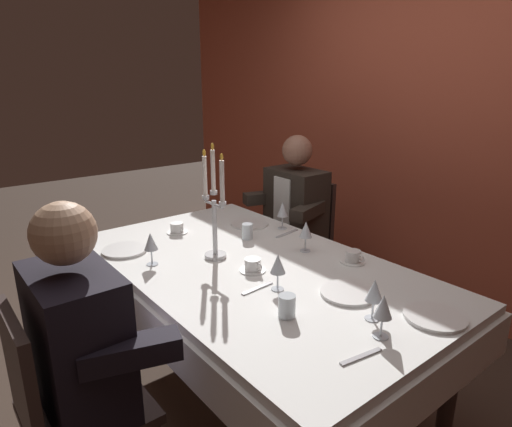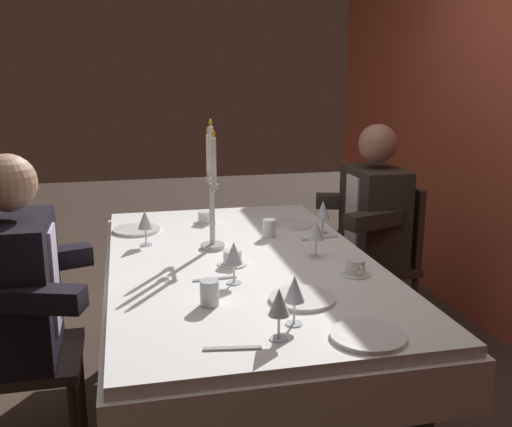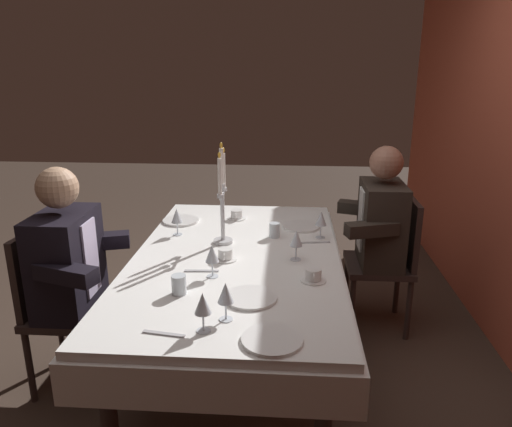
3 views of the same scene
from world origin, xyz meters
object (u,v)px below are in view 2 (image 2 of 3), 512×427
(candelabra, at_px, (212,197))
(water_tumbler_0, at_px, (209,293))
(dining_table, at_px, (242,286))
(wine_glass_4, at_px, (316,231))
(wine_glass_5, at_px, (279,304))
(dinner_plate_3, at_px, (137,230))
(seated_diner_0, at_px, (375,215))
(wine_glass_3, at_px, (323,211))
(coffee_cup_0, at_px, (356,268))
(seated_diner_1, at_px, (16,288))
(dinner_plate_2, at_px, (368,336))
(coffee_cup_1, at_px, (233,258))
(water_tumbler_1, at_px, (269,228))
(wine_glass_2, at_px, (145,220))
(wine_glass_0, at_px, (294,290))
(coffee_cup_2, at_px, (205,218))
(dinner_plate_1, at_px, (291,224))
(dinner_plate_0, at_px, (302,298))
(wine_glass_1, at_px, (234,254))

(candelabra, bearing_deg, water_tumbler_0, -9.48)
(dining_table, bearing_deg, wine_glass_4, 83.94)
(wine_glass_5, bearing_deg, dining_table, 177.01)
(dinner_plate_3, height_order, seated_diner_0, seated_diner_0)
(wine_glass_3, height_order, water_tumbler_0, wine_glass_3)
(coffee_cup_0, relative_size, seated_diner_1, 0.11)
(dinner_plate_2, height_order, coffee_cup_1, coffee_cup_1)
(water_tumbler_0, relative_size, water_tumbler_1, 1.01)
(dinner_plate_2, xyz_separation_m, wine_glass_2, (-1.13, -0.61, 0.11))
(wine_glass_0, relative_size, coffee_cup_0, 1.24)
(coffee_cup_0, bearing_deg, wine_glass_5, -42.16)
(coffee_cup_2, bearing_deg, seated_diner_1, -46.67)
(water_tumbler_0, xyz_separation_m, coffee_cup_2, (-1.11, 0.14, -0.02))
(candelabra, relative_size, wine_glass_2, 3.54)
(wine_glass_3, height_order, water_tumbler_1, wine_glass_3)
(wine_glass_5, distance_m, coffee_cup_2, 1.42)
(wine_glass_0, relative_size, wine_glass_3, 1.00)
(wine_glass_0, bearing_deg, coffee_cup_2, -175.62)
(wine_glass_2, height_order, wine_glass_3, same)
(wine_glass_4, height_order, wine_glass_5, same)
(wine_glass_3, distance_m, coffee_cup_1, 0.64)
(dinner_plate_1, relative_size, coffee_cup_1, 1.75)
(wine_glass_2, bearing_deg, water_tumbler_0, 13.32)
(dining_table, bearing_deg, seated_diner_0, 125.32)
(dinner_plate_2, bearing_deg, coffee_cup_0, 162.05)
(wine_glass_2, bearing_deg, dinner_plate_0, 32.41)
(dinner_plate_2, xyz_separation_m, coffee_cup_1, (-0.77, -0.28, 0.02))
(dining_table, xyz_separation_m, wine_glass_3, (-0.31, 0.47, 0.23))
(wine_glass_3, bearing_deg, coffee_cup_0, -6.37)
(wine_glass_2, distance_m, wine_glass_5, 1.13)
(dinner_plate_2, bearing_deg, water_tumbler_1, -178.46)
(wine_glass_0, bearing_deg, candelabra, -171.49)
(dining_table, distance_m, seated_diner_0, 1.09)
(dinner_plate_0, bearing_deg, candelabra, -162.52)
(dinner_plate_0, distance_m, wine_glass_0, 0.23)
(wine_glass_2, xyz_separation_m, wine_glass_4, (0.34, 0.71, -0.00))
(candelabra, height_order, seated_diner_1, candelabra)
(wine_glass_1, bearing_deg, dinner_plate_3, -157.74)
(wine_glass_3, xyz_separation_m, coffee_cup_2, (-0.33, -0.53, -0.09))
(candelabra, bearing_deg, dinner_plate_2, 17.60)
(dining_table, relative_size, dinner_plate_2, 8.31)
(dinner_plate_0, bearing_deg, wine_glass_3, 156.61)
(wine_glass_1, relative_size, seated_diner_0, 0.13)
(water_tumbler_0, bearing_deg, wine_glass_0, 48.14)
(wine_glass_4, distance_m, water_tumbler_1, 0.37)
(dining_table, relative_size, coffee_cup_0, 14.70)
(dinner_plate_1, distance_m, wine_glass_1, 0.89)
(wine_glass_3, bearing_deg, seated_diner_0, 127.00)
(wine_glass_2, bearing_deg, wine_glass_1, 27.63)
(wine_glass_3, height_order, wine_glass_5, same)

